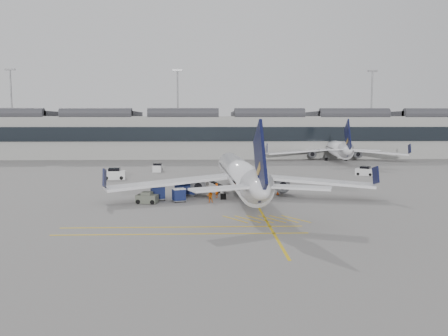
{
  "coord_description": "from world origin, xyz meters",
  "views": [
    {
      "loc": [
        4.46,
        -48.98,
        9.49
      ],
      "look_at": [
        6.28,
        3.26,
        4.0
      ],
      "focal_mm": 35.0,
      "sensor_mm": 36.0,
      "label": 1
    }
  ],
  "objects_px": {
    "airliner_main": "(240,175)",
    "baggage_cart_a": "(179,195)",
    "ramp_agent_a": "(217,190)",
    "ramp_agent_b": "(210,196)",
    "belt_loader": "(211,188)",
    "pushback_tug": "(147,198)"
  },
  "relations": [
    {
      "from": "ramp_agent_a",
      "to": "baggage_cart_a",
      "type": "bearing_deg",
      "value": 147.65
    },
    {
      "from": "baggage_cart_a",
      "to": "ramp_agent_a",
      "type": "relative_size",
      "value": 1.02
    },
    {
      "from": "airliner_main",
      "to": "pushback_tug",
      "type": "height_order",
      "value": "airliner_main"
    },
    {
      "from": "belt_loader",
      "to": "pushback_tug",
      "type": "bearing_deg",
      "value": -113.59
    },
    {
      "from": "baggage_cart_a",
      "to": "ramp_agent_b",
      "type": "xyz_separation_m",
      "value": [
        3.72,
        -0.47,
        -0.07
      ]
    },
    {
      "from": "pushback_tug",
      "to": "ramp_agent_a",
      "type": "bearing_deg",
      "value": 35.11
    },
    {
      "from": "baggage_cart_a",
      "to": "airliner_main",
      "type": "bearing_deg",
      "value": 3.09
    },
    {
      "from": "ramp_agent_a",
      "to": "ramp_agent_b",
      "type": "height_order",
      "value": "ramp_agent_a"
    },
    {
      "from": "airliner_main",
      "to": "baggage_cart_a",
      "type": "xyz_separation_m",
      "value": [
        -7.6,
        -3.22,
        -2.01
      ]
    },
    {
      "from": "ramp_agent_a",
      "to": "ramp_agent_b",
      "type": "relative_size",
      "value": 1.16
    },
    {
      "from": "pushback_tug",
      "to": "belt_loader",
      "type": "bearing_deg",
      "value": 59.19
    },
    {
      "from": "baggage_cart_a",
      "to": "ramp_agent_a",
      "type": "height_order",
      "value": "ramp_agent_a"
    },
    {
      "from": "ramp_agent_b",
      "to": "baggage_cart_a",
      "type": "bearing_deg",
      "value": -5.7
    },
    {
      "from": "ramp_agent_a",
      "to": "airliner_main",
      "type": "bearing_deg",
      "value": -55.98
    },
    {
      "from": "belt_loader",
      "to": "ramp_agent_b",
      "type": "distance_m",
      "value": 7.97
    },
    {
      "from": "belt_loader",
      "to": "ramp_agent_b",
      "type": "relative_size",
      "value": 2.77
    },
    {
      "from": "belt_loader",
      "to": "pushback_tug",
      "type": "distance_m",
      "value": 11.23
    },
    {
      "from": "belt_loader",
      "to": "ramp_agent_b",
      "type": "bearing_deg",
      "value": -72.44
    },
    {
      "from": "airliner_main",
      "to": "ramp_agent_a",
      "type": "bearing_deg",
      "value": -175.05
    },
    {
      "from": "belt_loader",
      "to": "ramp_agent_a",
      "type": "bearing_deg",
      "value": -62.32
    },
    {
      "from": "airliner_main",
      "to": "baggage_cart_a",
      "type": "height_order",
      "value": "airliner_main"
    },
    {
      "from": "belt_loader",
      "to": "ramp_agent_a",
      "type": "height_order",
      "value": "ramp_agent_a"
    }
  ]
}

